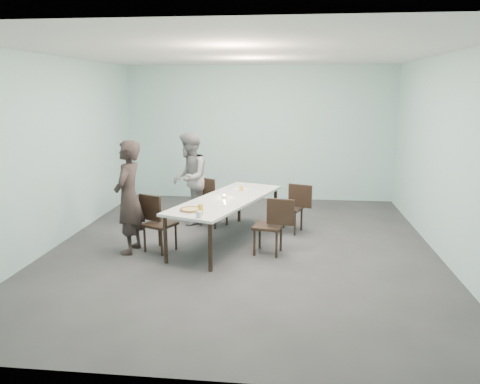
# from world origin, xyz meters

# --- Properties ---
(ground) EXTENTS (7.00, 7.00, 0.00)m
(ground) POSITION_xyz_m (0.00, 0.00, 0.00)
(ground) COLOR #333335
(ground) RESTS_ON ground
(room_shell) EXTENTS (6.02, 7.02, 3.01)m
(room_shell) POSITION_xyz_m (0.00, 0.00, 2.03)
(room_shell) COLOR #ACD9D5
(room_shell) RESTS_ON ground
(table) EXTENTS (1.71, 2.75, 0.75)m
(table) POSITION_xyz_m (-0.29, 0.24, 0.69)
(table) COLOR white
(table) RESTS_ON ground
(chair_near_left) EXTENTS (0.65, 0.56, 0.87)m
(chair_near_left) POSITION_xyz_m (-1.34, -0.24, 0.50)
(chair_near_left) COLOR black
(chair_near_left) RESTS_ON ground
(chair_far_left) EXTENTS (0.64, 0.58, 0.87)m
(chair_far_left) POSITION_xyz_m (-0.73, 1.24, 0.50)
(chair_far_left) COLOR black
(chair_far_left) RESTS_ON ground
(chair_near_right) EXTENTS (0.64, 0.49, 0.87)m
(chair_near_right) POSITION_xyz_m (0.49, -0.22, 0.50)
(chair_near_right) COLOR black
(chair_near_right) RESTS_ON ground
(chair_far_right) EXTENTS (0.65, 0.54, 0.87)m
(chair_far_right) POSITION_xyz_m (0.80, 0.93, 0.50)
(chair_far_right) COLOR black
(chair_far_right) RESTS_ON ground
(diner_near) EXTENTS (0.44, 0.65, 1.74)m
(diner_near) POSITION_xyz_m (-1.71, -0.36, 0.87)
(diner_near) COLOR black
(diner_near) RESTS_ON ground
(diner_far) EXTENTS (0.73, 0.89, 1.72)m
(diner_far) POSITION_xyz_m (-1.13, 1.32, 0.86)
(diner_far) COLOR gray
(diner_far) RESTS_ON ground
(pizza) EXTENTS (0.34, 0.34, 0.04)m
(pizza) POSITION_xyz_m (-0.69, -0.62, 0.77)
(pizza) COLOR white
(pizza) RESTS_ON table
(side_plate) EXTENTS (0.18, 0.18, 0.01)m
(side_plate) POSITION_xyz_m (-0.32, -0.25, 0.76)
(side_plate) COLOR white
(side_plate) RESTS_ON table
(beer_glass) EXTENTS (0.08, 0.08, 0.15)m
(beer_glass) POSITION_xyz_m (-0.51, -0.80, 0.82)
(beer_glass) COLOR gold
(beer_glass) RESTS_ON table
(water_tumbler) EXTENTS (0.08, 0.08, 0.09)m
(water_tumbler) POSITION_xyz_m (-0.50, -0.97, 0.80)
(water_tumbler) COLOR silver
(water_tumbler) RESTS_ON table
(tealight) EXTENTS (0.06, 0.06, 0.05)m
(tealight) POSITION_xyz_m (-0.33, 0.26, 0.77)
(tealight) COLOR silver
(tealight) RESTS_ON table
(amber_tumbler) EXTENTS (0.07, 0.07, 0.08)m
(amber_tumbler) POSITION_xyz_m (-0.12, 0.85, 0.79)
(amber_tumbler) COLOR gold
(amber_tumbler) RESTS_ON table
(menu) EXTENTS (0.36, 0.31, 0.01)m
(menu) POSITION_xyz_m (-0.13, 0.97, 0.75)
(menu) COLOR silver
(menu) RESTS_ON table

